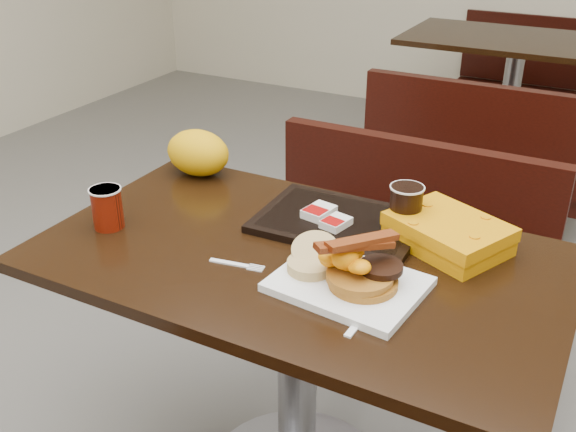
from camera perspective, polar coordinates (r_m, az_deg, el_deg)
The scene contains 23 objects.
table_near at distance 1.75m, azimuth 0.80°, elevation -13.93°, with size 1.20×0.70×0.75m, color black, non-canonical shape.
bench_near_n at distance 2.28m, azimuth 8.89°, elevation -3.83°, with size 1.00×0.46×0.72m, color black, non-canonical shape.
table_far at distance 3.99m, azimuth 18.39°, elevation 8.99°, with size 1.20×0.70×0.75m, color black, non-canonical shape.
bench_far_s at distance 3.34m, azimuth 15.97°, elevation 5.65°, with size 1.00×0.46×0.72m, color black, non-canonical shape.
bench_far_n at distance 4.66m, azimuth 20.09°, elevation 11.02°, with size 1.00×0.46×0.72m, color black, non-canonical shape.
platter at distance 1.41m, azimuth 5.19°, elevation -5.85°, with size 0.30×0.23×0.02m, color white.
pancake_stack at distance 1.38m, azimuth 6.47°, elevation -5.39°, with size 0.14×0.14×0.03m, color #A7731B.
sausage_patty at distance 1.38m, azimuth 7.99°, elevation -4.37°, with size 0.09×0.09×0.01m, color black.
scrambled_eggs at distance 1.36m, azimuth 4.89°, elevation -3.75°, with size 0.10×0.09×0.05m, color orange.
bacon_strips at distance 1.35m, azimuth 5.77°, elevation -2.38°, with size 0.18×0.08×0.01m, color #4A1405, non-canonical shape.
muffin_bottom at distance 1.43m, azimuth 1.91°, elevation -4.26°, with size 0.10×0.10×0.02m, color tan.
muffin_top at distance 1.45m, azimuth 2.34°, elevation -3.08°, with size 0.10×0.10×0.02m, color tan.
coffee_cup_near at distance 1.68m, azimuth -15.24°, elevation 0.66°, with size 0.07×0.07×0.10m, color #911805.
fork at distance 1.49m, azimuth -5.08°, elevation -4.04°, with size 0.13×0.02×0.00m, color white, non-canonical shape.
knife at distance 1.34m, azimuth 6.73°, elevation -8.25°, with size 0.18×0.01×0.00m, color white.
condiment_syrup at distance 1.58m, azimuth 0.40°, elevation -1.97°, with size 0.04×0.03×0.01m, color #C54E08.
condiment_ketchup at distance 1.61m, azimuth 0.88°, elevation -1.42°, with size 0.04×0.03×0.01m, color #8C0504.
tray at distance 1.65m, azimuth 4.43°, elevation -0.52°, with size 0.40×0.28×0.02m, color black.
hashbrown_sleeve_left at distance 1.65m, azimuth 2.68°, elevation 0.36°, with size 0.06×0.08×0.02m, color silver.
hashbrown_sleeve_right at distance 1.60m, azimuth 4.14°, elevation -0.57°, with size 0.05×0.07×0.02m, color silver.
coffee_cup_far at distance 1.60m, azimuth 10.06°, elevation 0.77°, with size 0.08×0.08×0.11m, color black.
clamshell at distance 1.58m, azimuth 13.57°, elevation -1.47°, with size 0.25×0.19×0.07m, color #D17F03.
paper_bag at distance 1.93m, azimuth -7.72°, elevation 5.41°, with size 0.19×0.14×0.13m, color #E8AF07.
Camera 1 is at (0.60, -1.18, 1.52)m, focal length 41.47 mm.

